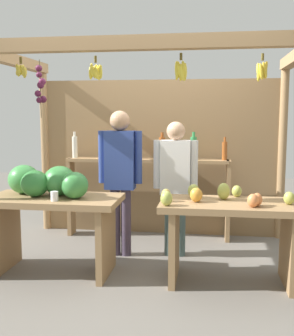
# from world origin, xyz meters

# --- Properties ---
(ground_plane) EXTENTS (12.00, 12.00, 0.00)m
(ground_plane) POSITION_xyz_m (0.00, 0.00, 0.00)
(ground_plane) COLOR slate
(ground_plane) RESTS_ON ground
(market_stall) EXTENTS (3.19, 1.85, 2.21)m
(market_stall) POSITION_xyz_m (-0.00, 0.39, 1.29)
(market_stall) COLOR #99754C
(market_stall) RESTS_ON ground
(fruit_counter_left) EXTENTS (1.29, 0.66, 1.05)m
(fruit_counter_left) POSITION_xyz_m (-0.89, -0.62, 0.71)
(fruit_counter_left) COLOR #99754C
(fruit_counter_left) RESTS_ON ground
(fruit_counter_right) EXTENTS (1.29, 0.64, 0.91)m
(fruit_counter_right) POSITION_xyz_m (0.83, -0.65, 0.57)
(fruit_counter_right) COLOR #99754C
(fruit_counter_right) RESTS_ON ground
(bottle_shelf_unit) EXTENTS (2.05, 0.22, 1.35)m
(bottle_shelf_unit) POSITION_xyz_m (-0.12, 0.65, 0.80)
(bottle_shelf_unit) COLOR #99754C
(bottle_shelf_unit) RESTS_ON ground
(vendor_man) EXTENTS (0.48, 0.22, 1.59)m
(vendor_man) POSITION_xyz_m (-0.31, -0.05, 0.95)
(vendor_man) COLOR #4A3D51
(vendor_man) RESTS_ON ground
(vendor_woman) EXTENTS (0.48, 0.20, 1.47)m
(vendor_woman) POSITION_xyz_m (0.28, 0.02, 0.87)
(vendor_woman) COLOR #465E5C
(vendor_woman) RESTS_ON ground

